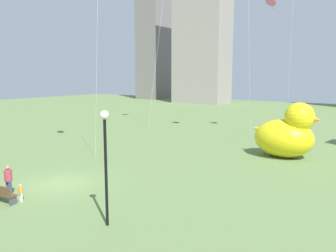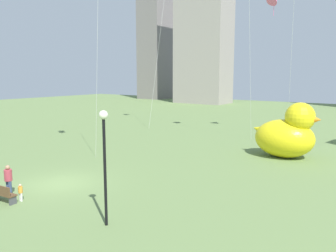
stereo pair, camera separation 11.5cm
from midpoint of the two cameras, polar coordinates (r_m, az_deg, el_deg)
name	(u,v)px [view 2 (the right image)]	position (r m, az deg, el deg)	size (l,w,h in m)	color
ground_plane	(60,184)	(20.56, -17.63, -9.29)	(140.00, 140.00, 0.00)	#647E48
park_bench	(2,193)	(18.56, -26.03, -10.19)	(1.50, 0.60, 0.90)	brown
person_adult	(8,179)	(19.39, -25.21, -8.06)	(0.39, 0.39, 1.60)	#38476B
person_child	(20,192)	(18.37, -23.49, -10.15)	(0.22, 0.22, 0.88)	silver
giant_inflatable_duck	(287,134)	(26.91, 19.56, -1.28)	(5.09, 3.27, 4.22)	yellow
lamppost	(104,148)	(13.77, -10.47, -3.75)	(0.36, 0.36, 4.79)	black
city_skyline	(318,22)	(71.59, 24.02, 15.70)	(85.31, 20.15, 35.67)	gray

